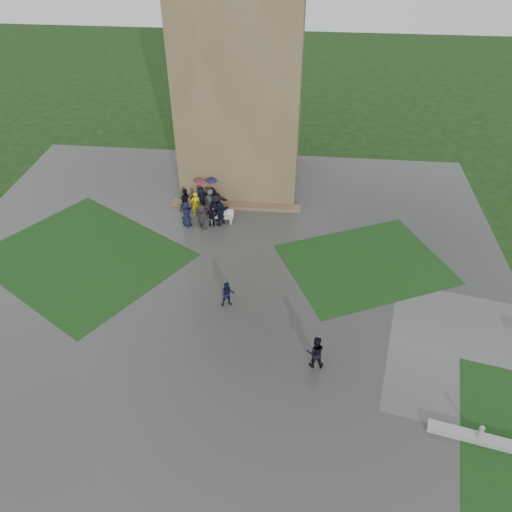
# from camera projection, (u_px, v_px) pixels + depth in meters

# --- Properties ---
(ground) EXTENTS (120.00, 120.00, 0.00)m
(ground) POSITION_uv_depth(u_px,v_px,m) (210.00, 313.00, 26.48)
(ground) COLOR black
(plaza) EXTENTS (34.00, 34.00, 0.02)m
(plaza) POSITION_uv_depth(u_px,v_px,m) (216.00, 288.00, 28.05)
(plaza) COLOR #363634
(plaza) RESTS_ON ground
(lawn_inset_left) EXTENTS (14.10, 13.46, 0.01)m
(lawn_inset_left) POSITION_uv_depth(u_px,v_px,m) (83.00, 257.00, 30.30)
(lawn_inset_left) COLOR #133412
(lawn_inset_left) RESTS_ON plaza
(lawn_inset_right) EXTENTS (11.12, 10.15, 0.01)m
(lawn_inset_right) POSITION_uv_depth(u_px,v_px,m) (365.00, 264.00, 29.72)
(lawn_inset_right) COLOR #133412
(lawn_inset_right) RESTS_ON plaza
(tower) EXTENTS (8.00, 8.00, 18.00)m
(tower) POSITION_uv_depth(u_px,v_px,m) (242.00, 55.00, 32.81)
(tower) COLOR brown
(tower) RESTS_ON ground
(tower_plinth) EXTENTS (9.00, 0.80, 0.22)m
(tower_plinth) POSITION_uv_depth(u_px,v_px,m) (236.00, 205.00, 34.75)
(tower_plinth) COLOR brown
(tower_plinth) RESTS_ON plaza
(bench) EXTENTS (1.61, 0.51, 0.94)m
(bench) POSITION_uv_depth(u_px,v_px,m) (221.00, 216.00, 33.02)
(bench) COLOR silver
(bench) RESTS_ON plaza
(visitor_cluster) EXTENTS (3.80, 4.04, 2.29)m
(visitor_cluster) POSITION_uv_depth(u_px,v_px,m) (206.00, 206.00, 33.25)
(visitor_cluster) COLOR black
(visitor_cluster) RESTS_ON plaza
(pedestrian_mid) EXTENTS (0.83, 0.61, 1.54)m
(pedestrian_mid) POSITION_uv_depth(u_px,v_px,m) (228.00, 294.00, 26.45)
(pedestrian_mid) COLOR black
(pedestrian_mid) RESTS_ON plaza
(pedestrian_near) EXTENTS (0.89, 0.53, 1.79)m
(pedestrian_near) POSITION_uv_depth(u_px,v_px,m) (315.00, 352.00, 23.10)
(pedestrian_near) COLOR black
(pedestrian_near) RESTS_ON plaza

